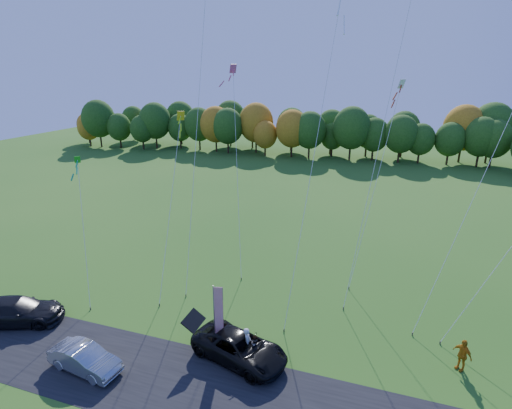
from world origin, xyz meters
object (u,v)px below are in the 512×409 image
(feather_flag, at_px, (218,311))
(person_east, at_px, (462,355))
(black_suv, at_px, (240,347))
(silver_sedan, at_px, (85,359))

(feather_flag, bearing_deg, person_east, 11.42)
(black_suv, distance_m, silver_sedan, 8.58)
(person_east, bearing_deg, silver_sedan, -119.21)
(black_suv, bearing_deg, feather_flag, 89.45)
(black_suv, relative_size, feather_flag, 1.34)
(silver_sedan, distance_m, feather_flag, 7.71)
(black_suv, height_order, silver_sedan, black_suv)
(feather_flag, bearing_deg, black_suv, -16.80)
(silver_sedan, bearing_deg, feather_flag, -51.06)
(black_suv, bearing_deg, person_east, -58.88)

